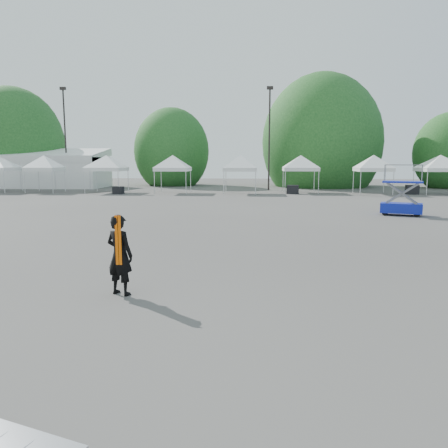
{
  "coord_description": "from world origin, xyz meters",
  "views": [
    {
      "loc": [
        1.69,
        -10.73,
        2.83
      ],
      "look_at": [
        0.94,
        -0.22,
        1.3
      ],
      "focal_mm": 35.0,
      "sensor_mm": 36.0,
      "label": 1
    }
  ],
  "objects": [
    {
      "name": "tree_mid_w",
      "position": [
        -8.0,
        40.0,
        3.93
      ],
      "size": [
        4.16,
        4.16,
        6.33
      ],
      "color": "#382314",
      "rests_on": "ground"
    },
    {
      "name": "tent_h",
      "position": [
        17.42,
        28.0,
        3.06
      ],
      "size": [
        4.74,
        4.74,
        3.88
      ],
      "color": "silver",
      "rests_on": "ground"
    },
    {
      "name": "crate_west",
      "position": [
        -10.04,
        26.03,
        0.32
      ],
      "size": [
        0.93,
        0.79,
        0.65
      ],
      "primitive_type": "cube",
      "rotation": [
        0.0,
        0.0,
        -0.18
      ],
      "color": "black",
      "rests_on": "ground"
    },
    {
      "name": "man",
      "position": [
        -1.15,
        -1.9,
        0.86
      ],
      "size": [
        0.74,
        0.62,
        1.72
      ],
      "rotation": [
        0.0,
        0.0,
        2.75
      ],
      "color": "black",
      "rests_on": "ground"
    },
    {
      "name": "tree_far_w",
      "position": [
        -26.0,
        38.0,
        4.54
      ],
      "size": [
        4.8,
        4.8,
        7.3
      ],
      "color": "#382314",
      "rests_on": "ground"
    },
    {
      "name": "marquee",
      "position": [
        -22.0,
        35.0,
        1.97
      ],
      "size": [
        15.0,
        6.25,
        4.23
      ],
      "color": "white",
      "rests_on": "ground"
    },
    {
      "name": "crate_east",
      "position": [
        15.09,
        27.61,
        0.39
      ],
      "size": [
        1.09,
        0.89,
        0.78
      ],
      "primitive_type": "cube",
      "rotation": [
        0.0,
        0.0,
        -0.1
      ],
      "color": "black",
      "rests_on": "ground"
    },
    {
      "name": "tent_d",
      "position": [
        -5.59,
        27.73,
        3.06
      ],
      "size": [
        4.16,
        4.16,
        3.88
      ],
      "color": "silver",
      "rests_on": "ground"
    },
    {
      "name": "light_pole_east",
      "position": [
        3.0,
        32.0,
        5.52
      ],
      "size": [
        0.6,
        0.25,
        9.8
      ],
      "color": "black",
      "rests_on": "ground"
    },
    {
      "name": "tree_mid_e",
      "position": [
        9.0,
        39.0,
        4.84
      ],
      "size": [
        5.12,
        5.12,
        7.79
      ],
      "color": "#382314",
      "rests_on": "ground"
    },
    {
      "name": "tent_c",
      "position": [
        -11.63,
        27.85,
        3.06
      ],
      "size": [
        4.53,
        4.53,
        3.88
      ],
      "color": "silver",
      "rests_on": "ground"
    },
    {
      "name": "crate_mid",
      "position": [
        4.94,
        27.29,
        0.38
      ],
      "size": [
        1.1,
        0.93,
        0.75
      ],
      "primitive_type": "cube",
      "rotation": [
        0.0,
        0.0,
        -0.2
      ],
      "color": "black",
      "rests_on": "ground"
    },
    {
      "name": "light_pole_west",
      "position": [
        -18.0,
        34.0,
        5.77
      ],
      "size": [
        0.6,
        0.25,
        10.3
      ],
      "color": "black",
      "rests_on": "ground"
    },
    {
      "name": "tent_e",
      "position": [
        0.39,
        27.54,
        3.06
      ],
      "size": [
        4.08,
        4.08,
        3.88
      ],
      "color": "silver",
      "rests_on": "ground"
    },
    {
      "name": "ground",
      "position": [
        0.0,
        0.0,
        0.0
      ],
      "size": [
        120.0,
        120.0,
        0.0
      ],
      "primitive_type": "plane",
      "color": "#474442",
      "rests_on": "ground"
    },
    {
      "name": "tent_b",
      "position": [
        -17.26,
        27.62,
        3.06
      ],
      "size": [
        3.86,
        3.86,
        3.88
      ],
      "color": "silver",
      "rests_on": "ground"
    },
    {
      "name": "scissor_lift",
      "position": [
        9.34,
        12.57,
        1.33
      ],
      "size": [
        2.26,
        1.63,
        2.64
      ],
      "rotation": [
        0.0,
        0.0,
        -0.33
      ],
      "color": "#0C159C",
      "rests_on": "ground"
    },
    {
      "name": "tent_g",
      "position": [
        11.79,
        27.77,
        3.06
      ],
      "size": [
        4.07,
        4.07,
        3.88
      ],
      "color": "silver",
      "rests_on": "ground"
    },
    {
      "name": "tent_f",
      "position": [
        5.73,
        28.96,
        3.06
      ],
      "size": [
        4.34,
        4.34,
        3.88
      ],
      "color": "silver",
      "rests_on": "ground"
    }
  ]
}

